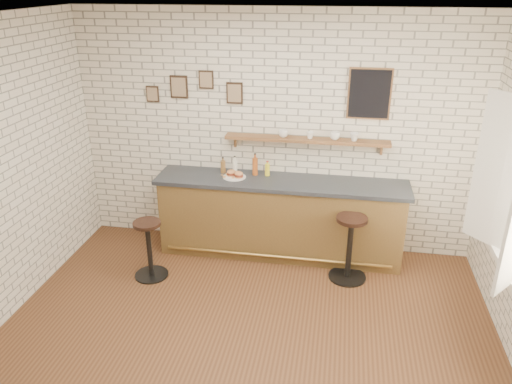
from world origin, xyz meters
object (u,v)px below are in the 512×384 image
(sandwich_plate, at_px, (234,177))
(shelf_cup_d, at_px, (354,137))
(ciabatta_sandwich, at_px, (235,174))
(shelf_cup_b, at_px, (310,135))
(bitters_bottle_white, at_px, (235,166))
(bar_stool_left, at_px, (149,247))
(bar_stool_right, at_px, (350,246))
(book_upper, at_px, (511,263))
(shelf_cup_c, at_px, (335,136))
(book_lower, at_px, (512,267))
(shelf_cup_a, at_px, (283,133))
(bitters_bottle_amber, at_px, (255,166))
(bitters_bottle_brown, at_px, (223,166))
(bar_counter, at_px, (280,217))
(condiment_bottle_yellow, at_px, (267,169))

(sandwich_plate, relative_size, shelf_cup_d, 2.68)
(sandwich_plate, bearing_deg, ciabatta_sandwich, 0.00)
(shelf_cup_b, bearing_deg, bitters_bottle_white, 148.27)
(bar_stool_left, relative_size, bar_stool_right, 0.90)
(bar_stool_right, bearing_deg, book_upper, -36.14)
(shelf_cup_c, bearing_deg, book_lower, -108.64)
(bitters_bottle_white, relative_size, shelf_cup_a, 1.97)
(shelf_cup_a, distance_m, shelf_cup_b, 0.32)
(sandwich_plate, xyz_separation_m, bar_stool_left, (-0.86, -0.81, -0.63))
(bitters_bottle_white, bearing_deg, ciabatta_sandwich, -77.04)
(bar_stool_right, relative_size, shelf_cup_b, 8.97)
(ciabatta_sandwich, bearing_deg, bitters_bottle_amber, 30.64)
(bitters_bottle_brown, distance_m, shelf_cup_c, 1.45)
(ciabatta_sandwich, bearing_deg, bar_counter, -0.12)
(bar_stool_left, bearing_deg, condiment_bottle_yellow, 37.01)
(bitters_bottle_amber, relative_size, shelf_cup_d, 2.69)
(shelf_cup_a, distance_m, book_lower, 2.89)
(bitters_bottle_amber, distance_m, condiment_bottle_yellow, 0.16)
(bar_stool_left, bearing_deg, bitters_bottle_brown, 54.04)
(shelf_cup_a, xyz_separation_m, shelf_cup_d, (0.85, 0.00, 0.00))
(bar_stool_left, xyz_separation_m, book_lower, (3.70, -0.68, 0.56))
(ciabatta_sandwich, height_order, shelf_cup_d, shelf_cup_d)
(condiment_bottle_yellow, bearing_deg, book_lower, -33.65)
(bitters_bottle_amber, bearing_deg, condiment_bottle_yellow, 0.00)
(shelf_cup_a, bearing_deg, ciabatta_sandwich, 174.72)
(bar_counter, height_order, bar_stool_right, bar_counter)
(bitters_bottle_amber, relative_size, book_lower, 1.29)
(shelf_cup_d, bearing_deg, shelf_cup_b, -166.98)
(bitters_bottle_white, height_order, condiment_bottle_yellow, bitters_bottle_white)
(bar_stool_right, bearing_deg, bitters_bottle_white, 158.49)
(bar_counter, xyz_separation_m, book_lower, (2.26, -1.49, 0.43))
(shelf_cup_c, bearing_deg, bitters_bottle_white, 120.28)
(ciabatta_sandwich, relative_size, condiment_bottle_yellow, 1.26)
(ciabatta_sandwich, relative_size, book_lower, 1.11)
(bar_stool_right, height_order, shelf_cup_d, shelf_cup_d)
(bitters_bottle_amber, bearing_deg, bar_stool_left, -139.26)
(shelf_cup_a, xyz_separation_m, shelf_cup_b, (0.32, 0.00, -0.00))
(book_lower, bearing_deg, shelf_cup_a, 129.02)
(bitters_bottle_amber, xyz_separation_m, bar_stool_left, (-1.10, -0.94, -0.74))
(condiment_bottle_yellow, distance_m, shelf_cup_a, 0.50)
(sandwich_plate, distance_m, shelf_cup_c, 1.33)
(bar_stool_left, distance_m, shelf_cup_b, 2.33)
(shelf_cup_b, distance_m, shelf_cup_d, 0.53)
(shelf_cup_b, bearing_deg, book_upper, -76.28)
(shelf_cup_c, height_order, book_lower, shelf_cup_c)
(sandwich_plate, relative_size, bitters_bottle_white, 1.21)
(shelf_cup_a, distance_m, book_upper, 2.87)
(book_upper, bearing_deg, bar_counter, 174.83)
(shelf_cup_c, bearing_deg, bar_stool_left, 143.36)
(book_upper, bearing_deg, shelf_cup_a, 171.47)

